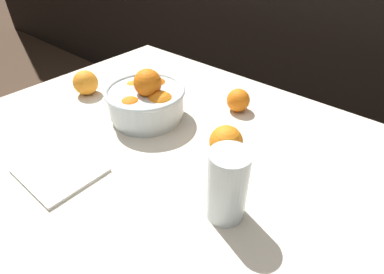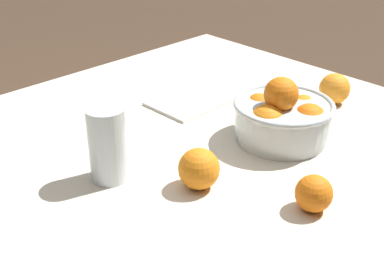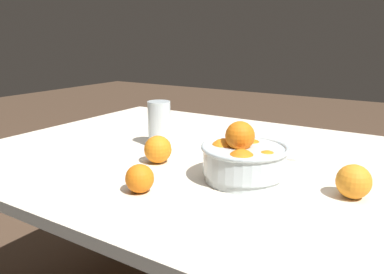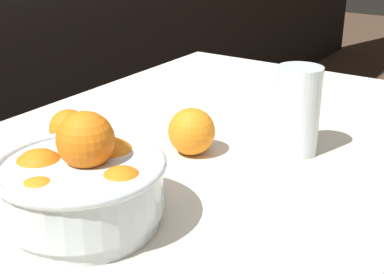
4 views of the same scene
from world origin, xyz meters
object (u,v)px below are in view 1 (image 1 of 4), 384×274
Objects in this scene: orange_loose_front at (238,100)px; orange_loose_aside at (86,83)px; orange_loose_near_bowl at (226,142)px; fruit_bowl at (147,101)px; juice_glass at (227,187)px.

orange_loose_aside reaches higher than orange_loose_front.
orange_loose_front is (-0.10, 0.20, -0.01)m from orange_loose_near_bowl.
fruit_bowl is 0.27m from orange_loose_aside.
orange_loose_near_bowl is (-0.11, 0.15, -0.03)m from juice_glass.
fruit_bowl is 2.83× the size of orange_loose_aside.
fruit_bowl is 2.76× the size of orange_loose_near_bowl.
orange_loose_front is (0.18, 0.21, -0.02)m from fruit_bowl.
orange_loose_front is (-0.21, 0.35, -0.04)m from juice_glass.
orange_loose_near_bowl is (0.28, 0.01, -0.02)m from fruit_bowl.
fruit_bowl reaches higher than orange_loose_near_bowl.
orange_loose_aside is (-0.27, -0.03, -0.02)m from fruit_bowl.
orange_loose_aside is (-0.55, -0.04, -0.00)m from orange_loose_near_bowl.
fruit_bowl is 0.28m from orange_loose_front.
juice_glass is (0.38, -0.14, 0.02)m from fruit_bowl.
orange_loose_near_bowl is at bearing 1.56° from fruit_bowl.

